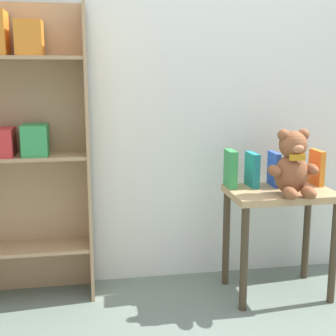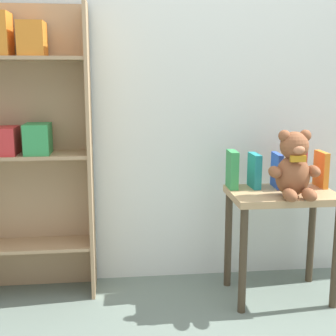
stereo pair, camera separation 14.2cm
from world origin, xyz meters
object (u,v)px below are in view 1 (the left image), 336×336
teddy_bear (293,165)px  book_standing_blue (274,169)px  book_standing_orange (317,167)px  book_standing_red (296,164)px  bookshelf_side (19,137)px  display_table (279,210)px  book_standing_green (231,169)px  book_standing_teal (252,170)px

teddy_bear → book_standing_blue: size_ratio=1.81×
book_standing_orange → book_standing_red: bearing=-178.9°
bookshelf_side → display_table: 1.42m
display_table → book_standing_red: size_ratio=2.41×
display_table → book_standing_blue: size_ratio=3.17×
book_standing_green → book_standing_teal: (0.12, -0.00, -0.01)m
book_standing_teal → book_standing_red: 0.25m
teddy_bear → book_standing_teal: teddy_bear is taller
book_standing_teal → book_standing_blue: (0.12, -0.01, 0.00)m
teddy_bear → book_standing_teal: bearing=123.4°
teddy_bear → book_standing_red: 0.22m
display_table → book_standing_blue: 0.23m
book_standing_blue → book_standing_orange: (0.24, -0.01, 0.00)m
teddy_bear → book_standing_orange: teddy_bear is taller
book_standing_red → book_standing_orange: book_standing_red is taller
display_table → book_standing_red: book_standing_red is taller
teddy_bear → bookshelf_side: bearing=166.9°
book_standing_green → book_standing_red: bearing=-2.4°
book_standing_teal → book_standing_orange: (0.36, -0.02, 0.00)m
bookshelf_side → book_standing_teal: bookshelf_side is taller
book_standing_red → book_standing_orange: (0.12, 0.00, -0.03)m
book_standing_green → book_standing_blue: (0.24, -0.01, -0.01)m
bookshelf_side → book_standing_teal: 1.24m
bookshelf_side → book_standing_green: 1.12m
teddy_bear → book_standing_orange: bearing=39.5°
display_table → book_standing_green: book_standing_green is taller
bookshelf_side → book_standing_orange: bearing=-4.7°
book_standing_blue → book_standing_orange: book_standing_orange is taller
book_standing_red → bookshelf_side: bearing=175.8°
teddy_bear → display_table: bearing=98.8°
display_table → book_standing_red: (0.12, 0.08, 0.23)m
bookshelf_side → book_standing_red: (1.47, -0.13, -0.16)m
display_table → book_standing_green: 0.34m
book_standing_teal → teddy_bear: bearing=-57.7°
book_standing_red → book_standing_teal: bearing=175.6°
book_standing_blue → bookshelf_side: bearing=177.7°
book_standing_green → book_standing_red: size_ratio=0.83×
book_standing_green → book_standing_orange: book_standing_green is taller
book_standing_green → book_standing_blue: book_standing_green is taller
bookshelf_side → book_standing_teal: size_ratio=8.37×
display_table → book_standing_orange: size_ratio=3.04×
book_standing_green → book_standing_blue: 0.24m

